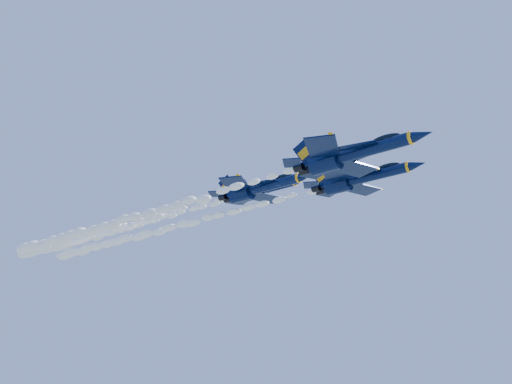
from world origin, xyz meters
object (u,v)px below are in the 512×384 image
Objects in this scene: jet_third at (259,188)px; jet_lead at (351,154)px; jet_second at (359,178)px; jet_fourth at (260,190)px.

jet_lead is at bearing -28.58° from jet_third.
jet_second is 0.91× the size of jet_third.
jet_second reaches higher than jet_lead.
jet_third is 12.15m from jet_fourth.
jet_third is at bearing -54.76° from jet_fourth.
jet_lead is 23.91m from jet_third.
jet_lead is at bearing -37.09° from jet_fourth.
jet_lead is 0.94× the size of jet_third.
jet_third is at bearing 151.42° from jet_lead.
jet_third is (-20.65, 11.25, 4.32)m from jet_lead.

